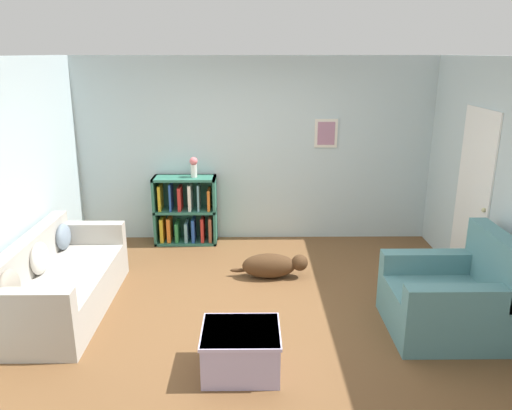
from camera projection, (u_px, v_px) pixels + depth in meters
The scene contains 9 objects.
ground_plane at pixel (256, 310), 5.32m from camera, with size 14.00×14.00×0.00m, color brown.
wall_back at pixel (255, 150), 7.09m from camera, with size 5.60×0.13×2.60m.
wall_right at pixel (511, 192), 4.99m from camera, with size 0.16×5.00×2.60m.
couch at pixel (59, 284), 5.24m from camera, with size 0.85×1.95×0.80m.
bookshelf at pixel (186, 212), 7.11m from camera, with size 0.88×0.36×0.97m.
recliner_chair at pixel (452, 299), 4.84m from camera, with size 1.07×0.99×1.01m.
coffee_table at pixel (241, 349), 4.25m from camera, with size 0.67×0.58×0.39m.
dog at pixel (272, 265), 6.05m from camera, with size 0.95×0.28×0.31m.
vase at pixel (194, 166), 6.90m from camera, with size 0.11×0.11×0.28m.
Camera 1 is at (-0.05, -4.76, 2.63)m, focal length 35.00 mm.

